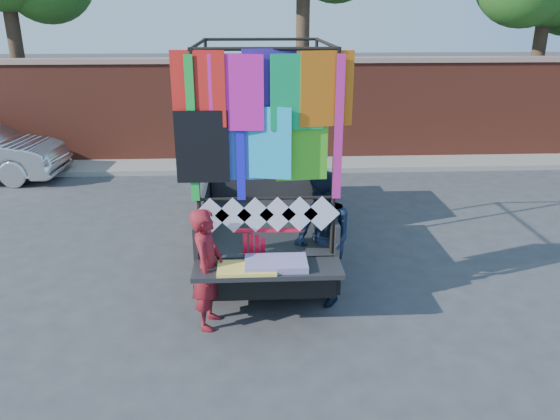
{
  "coord_description": "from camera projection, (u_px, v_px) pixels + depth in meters",
  "views": [
    {
      "loc": [
        -0.4,
        -6.94,
        3.72
      ],
      "look_at": [
        -0.05,
        -0.29,
        1.28
      ],
      "focal_mm": 35.0,
      "sensor_mm": 36.0,
      "label": 1
    }
  ],
  "objects": [
    {
      "name": "ground",
      "position": [
        282.0,
        286.0,
        7.81
      ],
      "size": [
        90.0,
        90.0,
        0.0
      ],
      "primitive_type": "plane",
      "color": "#38383A",
      "rests_on": "ground"
    },
    {
      "name": "brick_wall",
      "position": [
        267.0,
        110.0,
        13.91
      ],
      "size": [
        30.0,
        0.45,
        2.61
      ],
      "color": "brown",
      "rests_on": "ground"
    },
    {
      "name": "curb",
      "position": [
        268.0,
        165.0,
        13.69
      ],
      "size": [
        30.0,
        1.2,
        0.12
      ],
      "primitive_type": "cube",
      "color": "gray",
      "rests_on": "ground"
    },
    {
      "name": "pickup_truck",
      "position": [
        262.0,
        190.0,
        9.29
      ],
      "size": [
        2.11,
        5.31,
        3.34
      ],
      "color": "black",
      "rests_on": "ground"
    },
    {
      "name": "woman",
      "position": [
        208.0,
        269.0,
        6.61
      ],
      "size": [
        0.45,
        0.61,
        1.54
      ],
      "primitive_type": "imported",
      "rotation": [
        0.0,
        0.0,
        1.41
      ],
      "color": "maroon",
      "rests_on": "ground"
    },
    {
      "name": "man",
      "position": [
        323.0,
        239.0,
        7.15
      ],
      "size": [
        0.97,
        1.07,
        1.8
      ],
      "primitive_type": "imported",
      "rotation": [
        0.0,
        0.0,
        -1.16
      ],
      "color": "#141E32",
      "rests_on": "ground"
    },
    {
      "name": "streamer_bundle",
      "position": [
        260.0,
        244.0,
        6.81
      ],
      "size": [
        0.87,
        0.08,
        0.61
      ],
      "color": "#FF0D2B",
      "rests_on": "ground"
    }
  ]
}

